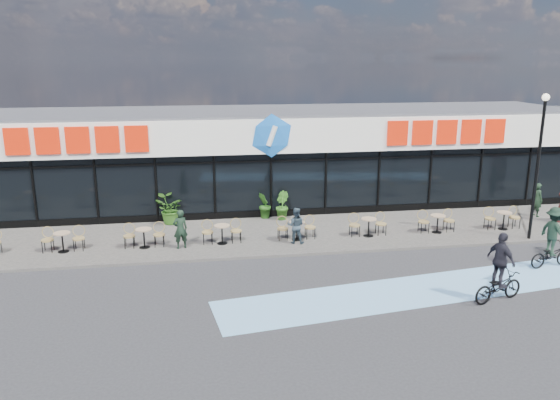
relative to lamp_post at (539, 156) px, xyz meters
The scene contains 20 objects.
ground 10.52m from the lamp_post, 166.63° to the right, with size 120.00×120.00×0.00m, color #28282B.
sidewalk 10.49m from the lamp_post, 167.19° to the left, with size 44.00×5.00×0.10m, color #5C5852.
bike_lane 7.64m from the lamp_post, 146.21° to the right, with size 14.00×2.20×0.01m, color #74AEDB.
building 12.37m from the lamp_post, 141.75° to the left, with size 30.60×6.57×4.75m.
lamp_post is the anchor object (origin of this frame).
bistro_set_1 18.20m from the lamp_post, behind, with size 1.54×0.62×0.90m.
bistro_set_2 15.33m from the lamp_post, behind, with size 1.54×0.62×0.90m.
bistro_set_3 12.48m from the lamp_post, behind, with size 1.54×0.62×0.90m.
bistro_set_4 9.68m from the lamp_post, behind, with size 1.54×0.62×0.90m.
bistro_set_5 6.98m from the lamp_post, 167.50° to the left, with size 1.54×0.62×0.90m.
bistro_set_6 4.58m from the lamp_post, 157.27° to the left, with size 1.54×0.62×0.90m.
bistro_set_7 3.21m from the lamp_post, 104.69° to the left, with size 1.54×0.62×0.90m.
potted_plant_left 15.04m from the lamp_post, 163.37° to the left, with size 1.16×1.00×1.29m, color #2E5D1A.
potted_plant_mid 11.26m from the lamp_post, 156.24° to the left, with size 0.66×0.53×1.20m, color #245418.
potted_plant_right 10.53m from the lamp_post, 155.66° to the left, with size 0.69×0.55×1.25m, color #2F661D.
patron_left 13.90m from the lamp_post, behind, with size 0.55×0.36×1.50m, color black.
patron_right 9.67m from the lamp_post, behind, with size 0.68×0.53×1.41m, color #2F404A.
pedestrian_b 4.42m from the lamp_post, 52.89° to the left, with size 0.56×0.37×1.53m, color black.
cyclist_a 7.03m from the lamp_post, 130.57° to the right, with size 1.87×1.09×2.14m.
cyclist_b 3.79m from the lamp_post, 109.32° to the right, with size 1.74×1.18×2.15m.
Camera 1 is at (-3.32, -16.46, 7.03)m, focal length 35.00 mm.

